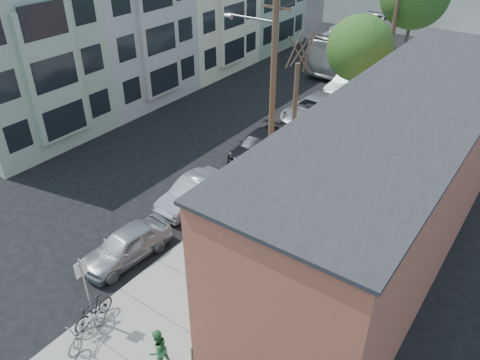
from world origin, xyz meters
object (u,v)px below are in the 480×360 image
Objects in this scene: tree_leafy_mid at (360,49)px; tree_bare at (294,120)px; parked_bike_a at (93,311)px; car_3 at (313,109)px; patron_green at (158,349)px; parking_meter_near at (204,213)px; car_1 at (193,192)px; patio_chair_a at (243,285)px; bus at (355,43)px; parked_bike_b at (88,329)px; car_0 at (126,245)px; car_2 at (257,145)px; sign_post at (85,285)px; patron_grey at (236,263)px; car_4 at (349,83)px; parking_meter_far at (288,149)px; utility_pole_near at (272,83)px; cyclist at (265,210)px; patio_chair_b at (241,290)px.

tree_bare is at bearing -90.00° from tree_leafy_mid.
car_3 reaches higher than parked_bike_a.
parking_meter_near is at bearing -150.65° from patron_green.
car_1 is 11.94m from car_3.
parked_bike_a is (-3.45, -4.05, 0.07)m from patio_chair_a.
bus is (-2.75, 12.55, 0.96)m from car_3.
parked_bike_b is 4.27m from car_0.
car_2 is at bearing -87.63° from car_3.
parking_meter_near is 26.20m from bus.
car_2 is (-2.07, 13.43, -1.19)m from sign_post.
patron_grey is at bearing 58.44° from sign_post.
patron_grey is 5.39m from parked_bike_a.
sign_post is 12.97m from tree_bare.
car_1 is at bearing -86.68° from car_4.
car_0 is at bearing -97.94° from parking_meter_far.
car_2 is at bearing 92.63° from car_1.
parking_meter_far is 0.73× the size of parked_bike_a.
patron_green is 0.36× the size of car_1.
cyclist is at bearing -59.71° from utility_pole_near.
parked_bike_a is at bearing -13.73° from patron_grey.
patron_grey reaches higher than car_2.
parked_bike_a is at bearing -111.53° from patio_chair_b.
car_1 is 0.93× the size of car_2.
car_4 is (-0.00, 5.58, 0.07)m from car_3.
parking_meter_far reaches higher than car_1.
tree_leafy_mid reaches higher than car_3.
utility_pole_near is 5.04× the size of parked_bike_b.
patio_chair_b is at bearing -79.13° from tree_leafy_mid.
cyclist is at bearing 42.19° from parking_meter_near.
sign_post is 25.24m from car_4.
utility_pole_near is at bearing 137.25° from patio_chair_a.
patron_grey is (2.95, -8.84, -0.08)m from parking_meter_far.
patio_chair_a is (3.67, -2.26, -0.39)m from parking_meter_near.
parking_meter_far is 0.62× the size of parked_bike_b.
tree_leafy_mid is at bearing 122.07° from patio_chair_a.
parked_bike_a is at bearing -91.47° from tree_bare.
car_1 reaches higher than patio_chair_b.
patron_grey is at bearing 162.05° from patio_chair_a.
patron_grey reaches higher than patron_green.
parked_bike_b reaches higher than patio_chair_a.
parking_meter_far is 5.72m from cyclist.
car_3 is at bearing 108.90° from tree_bare.
bus is (-7.75, 32.07, 0.81)m from patron_green.
tree_bare is 8.87m from patron_grey.
utility_pole_near reaches higher than tree_leafy_mid.
utility_pole_near is 11.36× the size of patio_chair_b.
patron_green is (-0.40, -4.00, 0.30)m from patio_chair_a.
patio_chair_b is 3.81m from patron_green.
cyclist is at bearing 8.29° from car_1.
car_4 is (-5.01, 25.09, -0.09)m from patron_green.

